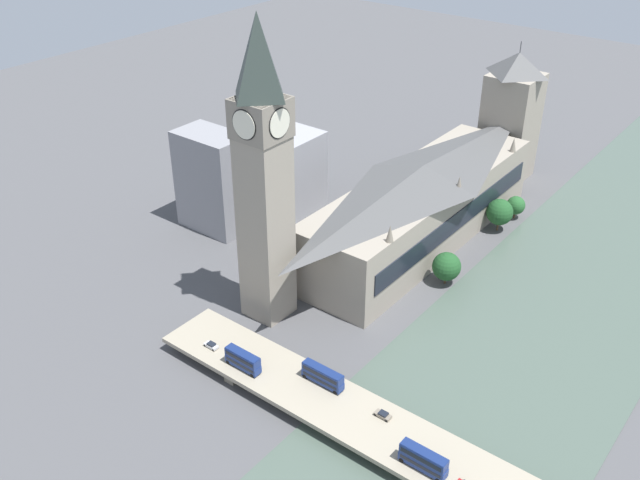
# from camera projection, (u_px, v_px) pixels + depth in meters

# --- Properties ---
(ground_plane) EXTENTS (600.00, 600.00, 0.00)m
(ground_plane) POSITION_uv_depth(u_px,v_px,m) (451.00, 267.00, 223.10)
(ground_plane) COLOR #4C4C4F
(river_water) EXTENTS (59.08, 360.00, 0.30)m
(river_water) POSITION_uv_depth(u_px,v_px,m) (560.00, 307.00, 204.19)
(river_water) COLOR #47564C
(river_water) RESTS_ON ground_plane
(parliament_hall) EXTENTS (27.64, 102.05, 27.30)m
(parliament_hall) POSITION_uv_depth(u_px,v_px,m) (421.00, 204.00, 230.45)
(parliament_hall) COLOR gray
(parliament_hall) RESTS_ON ground_plane
(clock_tower) EXTENTS (12.44, 12.44, 83.70)m
(clock_tower) POSITION_uv_depth(u_px,v_px,m) (263.00, 169.00, 180.29)
(clock_tower) COLOR gray
(clock_tower) RESTS_ON ground_plane
(victoria_tower) EXTENTS (17.78, 17.78, 52.65)m
(victoria_tower) POSITION_uv_depth(u_px,v_px,m) (511.00, 117.00, 268.50)
(victoria_tower) COLOR gray
(victoria_tower) RESTS_ON ground_plane
(road_bridge) EXTENTS (150.16, 16.69, 4.14)m
(road_bridge) POSITION_uv_depth(u_px,v_px,m) (428.00, 457.00, 151.86)
(road_bridge) COLOR gray
(road_bridge) RESTS_ON ground_plane
(double_decker_bus_lead) EXTENTS (10.68, 2.61, 5.10)m
(double_decker_bus_lead) POSITION_uv_depth(u_px,v_px,m) (423.00, 459.00, 146.64)
(double_decker_bus_lead) COLOR navy
(double_decker_bus_lead) RESTS_ON road_bridge
(double_decker_bus_mid) EXTENTS (10.02, 2.60, 4.87)m
(double_decker_bus_mid) POSITION_uv_depth(u_px,v_px,m) (243.00, 360.00, 174.03)
(double_decker_bus_mid) COLOR navy
(double_decker_bus_mid) RESTS_ON road_bridge
(double_decker_bus_rear) EXTENTS (11.21, 2.49, 4.64)m
(double_decker_bus_rear) POSITION_uv_depth(u_px,v_px,m) (323.00, 375.00, 169.22)
(double_decker_bus_rear) COLOR navy
(double_decker_bus_rear) RESTS_ON road_bridge
(car_northbound_lead) EXTENTS (3.91, 1.87, 1.27)m
(car_northbound_lead) POSITION_uv_depth(u_px,v_px,m) (383.00, 415.00, 160.68)
(car_northbound_lead) COLOR slate
(car_northbound_lead) RESTS_ON road_bridge
(car_southbound_lead) EXTENTS (3.86, 1.76, 1.37)m
(car_southbound_lead) POSITION_uv_depth(u_px,v_px,m) (211.00, 345.00, 181.95)
(car_southbound_lead) COLOR silver
(car_southbound_lead) RESTS_ON road_bridge
(city_block_west) EXTENTS (23.36, 14.36, 33.96)m
(city_block_west) POSITION_uv_depth(u_px,v_px,m) (213.00, 181.00, 237.19)
(city_block_west) COLOR gray
(city_block_west) RESTS_ON ground_plane
(city_block_center) EXTENTS (23.79, 20.05, 28.13)m
(city_block_center) POSITION_uv_depth(u_px,v_px,m) (284.00, 169.00, 252.10)
(city_block_center) COLOR #939399
(city_block_center) RESTS_ON ground_plane
(tree_embankment_near) EXTENTS (8.97, 8.97, 11.47)m
(tree_embankment_near) POSITION_uv_depth(u_px,v_px,m) (500.00, 212.00, 239.50)
(tree_embankment_near) COLOR brown
(tree_embankment_near) RESTS_ON ground_plane
(tree_embankment_mid) EXTENTS (8.67, 8.67, 10.31)m
(tree_embankment_mid) POSITION_uv_depth(u_px,v_px,m) (447.00, 266.00, 212.07)
(tree_embankment_mid) COLOR brown
(tree_embankment_mid) RESTS_ON ground_plane
(tree_embankment_far) EXTENTS (6.53, 6.53, 8.22)m
(tree_embankment_far) POSITION_uv_depth(u_px,v_px,m) (516.00, 205.00, 248.09)
(tree_embankment_far) COLOR brown
(tree_embankment_far) RESTS_ON ground_plane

